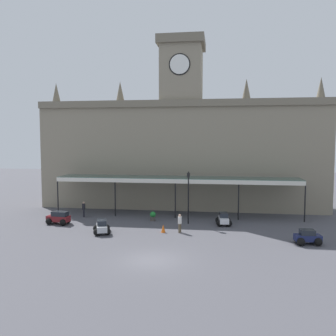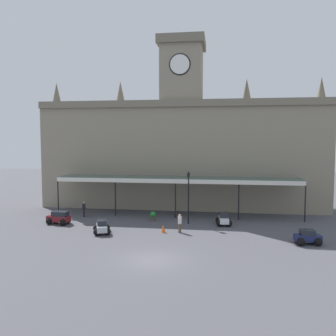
{
  "view_description": "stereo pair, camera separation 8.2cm",
  "coord_description": "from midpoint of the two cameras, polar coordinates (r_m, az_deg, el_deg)",
  "views": [
    {
      "loc": [
        4.49,
        -23.73,
        8.39
      ],
      "look_at": [
        0.0,
        7.85,
        5.8
      ],
      "focal_mm": 38.04,
      "sensor_mm": 36.0,
      "label": 1
    },
    {
      "loc": [
        4.57,
        -23.72,
        8.39
      ],
      "look_at": [
        0.0,
        7.85,
        5.8
      ],
      "focal_mm": 38.04,
      "sensor_mm": 36.0,
      "label": 2
    }
  ],
  "objects": [
    {
      "name": "car_navy_sedan",
      "position": [
        31.05,
        21.39,
        -10.4
      ],
      "size": [
        2.12,
        1.64,
        1.19
      ],
      "color": "#19214C",
      "rests_on": "ground"
    },
    {
      "name": "car_silver_sedan",
      "position": [
        32.67,
        -10.64,
        -9.41
      ],
      "size": [
        1.94,
        2.23,
        1.19
      ],
      "color": "#B2B5BA",
      "rests_on": "ground"
    },
    {
      "name": "pedestrian_beside_cars",
      "position": [
        32.31,
        1.83,
        -8.74
      ],
      "size": [
        0.34,
        0.38,
        1.67
      ],
      "color": "brown",
      "rests_on": "ground"
    },
    {
      "name": "station_building",
      "position": [
        43.58,
        2.13,
        3.15
      ],
      "size": [
        34.06,
        5.62,
        20.3
      ],
      "color": "gray",
      "rests_on": "ground"
    },
    {
      "name": "planter_forecourt_centre",
      "position": [
        36.94,
        -2.51,
        -7.71
      ],
      "size": [
        0.6,
        0.6,
        0.96
      ],
      "color": "#47423D",
      "rests_on": "ground"
    },
    {
      "name": "ground_plane",
      "position": [
        25.57,
        -2.65,
        -14.51
      ],
      "size": [
        140.0,
        140.0,
        0.0
      ],
      "primitive_type": "plane",
      "color": "#4A4A50"
    },
    {
      "name": "victorian_lamppost",
      "position": [
        35.23,
        3.22,
        -3.8
      ],
      "size": [
        0.3,
        0.3,
        5.22
      ],
      "color": "black",
      "rests_on": "ground"
    },
    {
      "name": "entrance_canopy",
      "position": [
        38.89,
        1.35,
        -1.71
      ],
      "size": [
        26.56,
        3.26,
        4.24
      ],
      "color": "#38564C",
      "rests_on": "ground"
    },
    {
      "name": "pedestrian_crossing_forecourt",
      "position": [
        39.71,
        -13.41,
        -6.34
      ],
      "size": [
        0.34,
        0.37,
        1.67
      ],
      "color": "black",
      "rests_on": "ground"
    },
    {
      "name": "car_maroon_estate",
      "position": [
        37.15,
        -17.17,
        -7.72
      ],
      "size": [
        2.34,
        1.71,
        1.27
      ],
      "color": "maroon",
      "rests_on": "ground"
    },
    {
      "name": "traffic_cone",
      "position": [
        32.48,
        -0.84,
        -9.66
      ],
      "size": [
        0.4,
        0.4,
        0.73
      ],
      "primitive_type": "cone",
      "color": "orange",
      "rests_on": "ground"
    },
    {
      "name": "car_white_sedan",
      "position": [
        35.64,
        8.82,
        -8.2
      ],
      "size": [
        1.63,
        2.12,
        1.19
      ],
      "color": "silver",
      "rests_on": "ground"
    }
  ]
}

